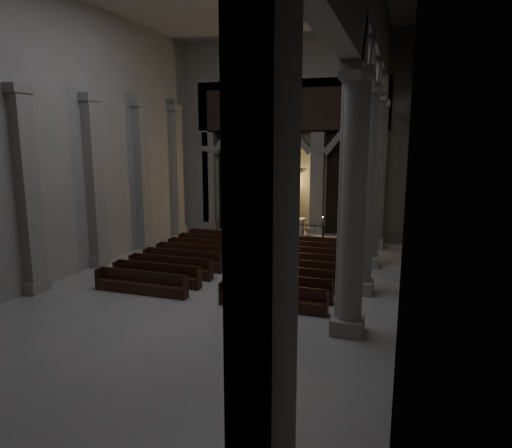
{
  "coord_description": "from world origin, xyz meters",
  "views": [
    {
      "loc": [
        7.01,
        -16.26,
        6.08
      ],
      "look_at": [
        0.65,
        3.0,
        2.21
      ],
      "focal_mm": 32.0,
      "sensor_mm": 36.0,
      "label": 1
    }
  ],
  "objects_px": {
    "altar_rail": "(281,228)",
    "altar": "(288,226)",
    "candle_stand_left": "(240,234)",
    "candle_stand_right": "(322,235)",
    "pews": "(242,265)",
    "worshipper": "(277,243)"
  },
  "relations": [
    {
      "from": "altar",
      "to": "candle_stand_right",
      "type": "bearing_deg",
      "value": -22.88
    },
    {
      "from": "candle_stand_right",
      "to": "worshipper",
      "type": "xyz_separation_m",
      "value": [
        -1.83,
        -3.2,
        0.14
      ]
    },
    {
      "from": "altar",
      "to": "candle_stand_left",
      "type": "height_order",
      "value": "candle_stand_left"
    },
    {
      "from": "altar",
      "to": "candle_stand_right",
      "type": "distance_m",
      "value": 2.5
    },
    {
      "from": "pews",
      "to": "altar",
      "type": "bearing_deg",
      "value": 88.46
    },
    {
      "from": "altar_rail",
      "to": "altar",
      "type": "bearing_deg",
      "value": 77.01
    },
    {
      "from": "candle_stand_left",
      "to": "worshipper",
      "type": "xyz_separation_m",
      "value": [
        3.05,
        -2.43,
        0.21
      ]
    },
    {
      "from": "altar_rail",
      "to": "candle_stand_left",
      "type": "relative_size",
      "value": 4.02
    },
    {
      "from": "altar",
      "to": "altar_rail",
      "type": "relative_size",
      "value": 0.39
    },
    {
      "from": "candle_stand_right",
      "to": "candle_stand_left",
      "type": "bearing_deg",
      "value": -171.0
    },
    {
      "from": "pews",
      "to": "worshipper",
      "type": "bearing_deg",
      "value": 79.71
    },
    {
      "from": "candle_stand_right",
      "to": "worshipper",
      "type": "bearing_deg",
      "value": -119.78
    },
    {
      "from": "altar",
      "to": "worshipper",
      "type": "relative_size",
      "value": 1.8
    },
    {
      "from": "altar_rail",
      "to": "candle_stand_left",
      "type": "height_order",
      "value": "candle_stand_left"
    },
    {
      "from": "candle_stand_left",
      "to": "candle_stand_right",
      "type": "distance_m",
      "value": 4.94
    },
    {
      "from": "altar",
      "to": "candle_stand_left",
      "type": "xyz_separation_m",
      "value": [
        -2.58,
        -1.74,
        -0.32
      ]
    },
    {
      "from": "altar",
      "to": "pews",
      "type": "distance_m",
      "value": 7.9
    },
    {
      "from": "altar_rail",
      "to": "worshipper",
      "type": "distance_m",
      "value": 3.32
    },
    {
      "from": "altar",
      "to": "pews",
      "type": "height_order",
      "value": "altar"
    },
    {
      "from": "pews",
      "to": "worshipper",
      "type": "distance_m",
      "value": 3.79
    },
    {
      "from": "altar",
      "to": "candle_stand_right",
      "type": "xyz_separation_m",
      "value": [
        2.29,
        -0.97,
        -0.24
      ]
    },
    {
      "from": "worshipper",
      "to": "altar_rail",
      "type": "bearing_deg",
      "value": 103.25
    }
  ]
}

